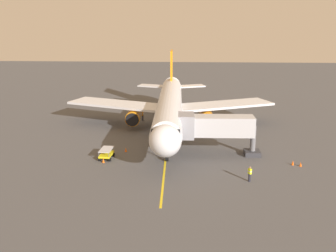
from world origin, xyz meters
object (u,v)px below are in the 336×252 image
Objects in this scene: ground_crew_marshaller at (250,174)px; ground_crew_wing_walker at (143,115)px; safety_cone_nose_right at (126,150)px; safety_cone_wing_port at (301,164)px; jet_bridge at (209,127)px; airplane at (170,106)px; safety_cone_wing_starboard at (293,163)px; baggage_cart_near_nose at (106,154)px; safety_cone_nose_left at (103,160)px.

ground_crew_marshaller and ground_crew_wing_walker have the same top height.
ground_crew_wing_walker is 3.11× the size of safety_cone_nose_right.
safety_cone_nose_right is (14.93, -8.99, -0.61)m from ground_crew_marshaller.
jet_bridge is at bearing -18.26° from safety_cone_wing_port.
airplane is 73.24× the size of safety_cone_wing_starboard.
safety_cone_wing_port is (-6.78, -4.89, -0.61)m from ground_crew_marshaller.
ground_crew_wing_walker is at bearing -51.07° from airplane.
safety_cone_wing_starboard is at bearing 169.90° from safety_cone_nose_right.
safety_cone_wing_port is at bearing 169.30° from safety_cone_nose_right.
safety_cone_wing_starboard is at bearing 162.34° from jet_bridge.
safety_cone_nose_right is at bearing 63.61° from airplane.
jet_bridge reaches higher than ground_crew_wing_walker.
jet_bridge is at bearing -17.66° from safety_cone_wing_starboard.
ground_crew_marshaller is at bearing 159.77° from baggage_cart_near_nose.
ground_crew_marshaller is at bearing 35.81° from safety_cone_wing_port.
jet_bridge is 11.49m from safety_cone_nose_right.
airplane reaches higher than safety_cone_wing_port.
safety_cone_wing_starboard is (-15.64, 14.30, -3.73)m from airplane.
safety_cone_nose_right is (0.19, 16.85, -0.61)m from ground_crew_wing_walker.
safety_cone_wing_starboard is at bearing -178.81° from safety_cone_nose_left.
safety_cone_wing_port is (-21.52, 20.95, -0.61)m from ground_crew_wing_walker.
baggage_cart_near_nose is (2.19, 19.60, -0.23)m from ground_crew_wing_walker.
baggage_cart_near_nose is at bearing -2.42° from safety_cone_wing_starboard.
ground_crew_wing_walker is 29.19m from safety_cone_wing_starboard.
baggage_cart_near_nose reaches higher than safety_cone_nose_left.
airplane reaches higher than safety_cone_nose_right.
safety_cone_wing_port is at bearing -179.78° from safety_cone_nose_left.
jet_bridge is at bearing 121.70° from ground_crew_wing_walker.
airplane is 8.64m from ground_crew_wing_walker.
safety_cone_nose_right is at bearing -126.07° from baggage_cart_near_nose.
safety_cone_wing_starboard is (-20.89, 3.72, 0.00)m from safety_cone_nose_right.
safety_cone_wing_starboard is (-9.96, 3.17, -3.49)m from jet_bridge.
airplane is 15.54m from baggage_cart_near_nose.
ground_crew_wing_walker reaches higher than safety_cone_wing_port.
baggage_cart_near_nose is 4.84× the size of safety_cone_wing_starboard.
safety_cone_wing_starboard is at bearing -138.50° from ground_crew_marshaller.
baggage_cart_near_nose is 4.84× the size of safety_cone_nose_left.
ground_crew_marshaller is 3.11× the size of safety_cone_nose_right.
safety_cone_wing_port is 0.90m from safety_cone_wing_starboard.
airplane is at bearing -62.95° from jet_bridge.
baggage_cart_near_nose is (16.94, -6.24, -0.23)m from ground_crew_marshaller.
safety_cone_nose_left is (7.34, 14.77, -3.73)m from airplane.
ground_crew_wing_walker is at bearing -60.28° from ground_crew_marshaller.
airplane reaches higher than jet_bridge.
safety_cone_wing_starboard is at bearing -25.12° from safety_cone_wing_port.
airplane is 22.37m from safety_cone_wing_port.
ground_crew_wing_walker reaches higher than safety_cone_nose_left.
baggage_cart_near_nose is 3.42m from safety_cone_nose_right.
ground_crew_marshaller is at bearing 148.94° from safety_cone_nose_right.
safety_cone_wing_starboard is (-20.71, 20.57, -0.61)m from ground_crew_wing_walker.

